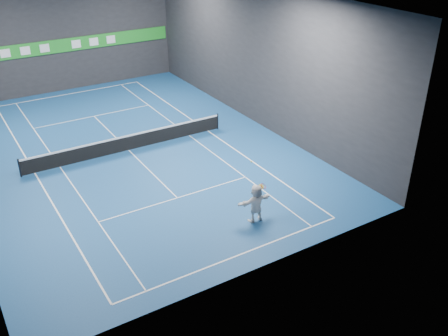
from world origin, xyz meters
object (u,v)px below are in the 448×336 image
player (256,203)px  tennis_ball (251,162)px  tennis_net (128,142)px  tennis_racket (263,187)px

player → tennis_ball: size_ratio=26.05×
player → tennis_net: (-2.20, 10.10, -0.40)m
player → tennis_racket: player is taller
tennis_ball → tennis_net: size_ratio=0.01×
tennis_racket → player: bearing=-172.8°
player → tennis_ball: (-0.25, 0.11, 2.16)m
tennis_ball → tennis_racket: size_ratio=0.13×
tennis_net → tennis_racket: 10.44m
tennis_ball → tennis_racket: 1.58m
tennis_net → tennis_racket: bearing=-75.6°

